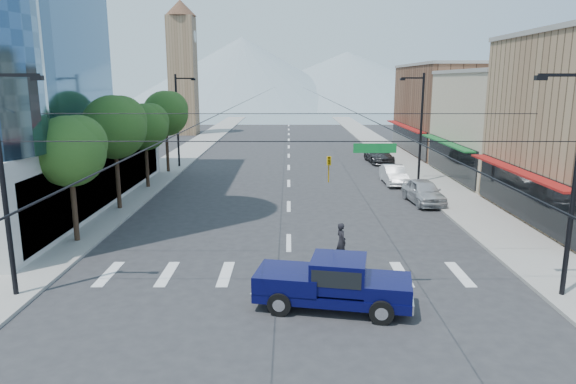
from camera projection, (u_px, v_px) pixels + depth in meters
The scene contains 20 objects.
ground at pixel (289, 287), 21.29m from camera, with size 160.00×160.00×0.00m, color #28282B.
sidewalk_left at pixel (187, 153), 60.37m from camera, with size 4.00×120.00×0.15m, color gray.
sidewalk_right at pixel (391, 153), 60.34m from camera, with size 4.00×120.00×0.15m, color gray.
shop_mid at pixel (523, 127), 43.75m from camera, with size 12.00×14.00×9.00m, color tan.
shop_far at pixel (461, 111), 59.28m from camera, with size 12.00×18.00×10.00m, color brown.
clock_tower at pixel (183, 66), 79.62m from camera, with size 4.80×4.80×20.40m.
mountain_left at pixel (242, 72), 165.52m from camera, with size 80.00×80.00×22.00m, color gray.
mountain_right at pixel (347, 79), 175.67m from camera, with size 90.00×90.00×18.00m, color gray.
tree_near at pixel (72, 149), 26.20m from camera, with size 3.65×3.64×6.71m.
tree_midnear at pixel (117, 125), 32.91m from camera, with size 4.09×4.09×7.52m.
tree_midfar at pixel (147, 125), 39.87m from camera, with size 3.65×3.64×6.71m.
tree_far at pixel (167, 112), 46.59m from camera, with size 4.09×4.09×7.52m.
signal_rig at pixel (294, 183), 19.32m from camera, with size 21.80×0.20×9.00m.
lamp_pole_nw at pixel (179, 117), 49.56m from camera, with size 2.00×0.25×9.00m.
lamp_pole_ne at pixel (420, 124), 41.71m from camera, with size 2.00×0.25×9.00m.
pickup_truck at pixel (332, 282), 19.18m from camera, with size 6.15×3.12×1.99m.
pedestrian at pixel (341, 242), 24.38m from camera, with size 0.67×0.44×1.83m, color black.
parked_car_near at pixel (424, 192), 35.69m from camera, with size 1.98×4.91×1.67m, color #B2B3B7.
parked_car_mid at pixel (394, 175), 42.39m from camera, with size 1.64×4.69×1.55m, color white.
parked_car_far at pixel (379, 155), 53.47m from camera, with size 2.31×5.67×1.65m, color #2C2C2E.
Camera 1 is at (-0.00, -19.95, 8.41)m, focal length 32.00 mm.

